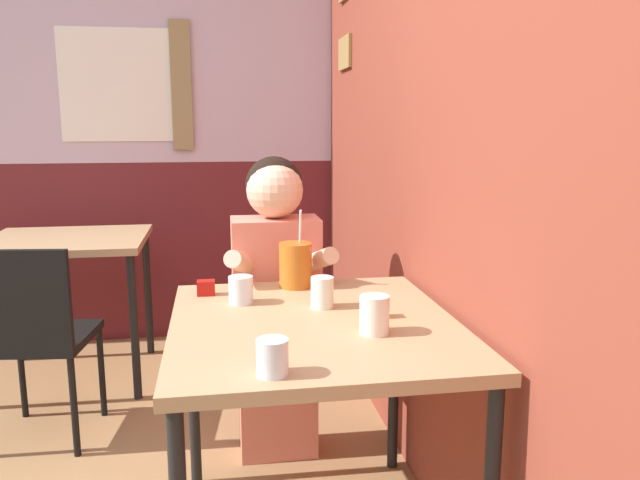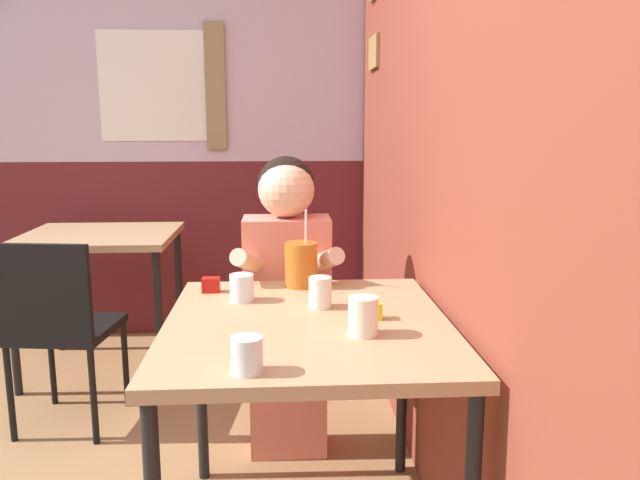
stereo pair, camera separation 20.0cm
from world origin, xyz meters
name	(u,v)px [view 1 (the left image)]	position (x,y,z in m)	size (l,w,h in m)	color
brick_wall_right	(390,119)	(1.19, 1.24, 1.35)	(0.08, 4.47, 2.70)	brown
back_wall	(138,119)	(-0.01, 2.50, 1.36)	(5.31, 0.09, 2.70)	silver
main_table	(314,343)	(0.72, 0.34, 0.69)	(0.84, 0.94, 0.76)	tan
background_table	(68,254)	(-0.32, 1.89, 0.67)	(0.79, 0.71, 0.76)	tan
chair_near_window	(33,330)	(-0.32, 1.18, 0.50)	(0.45, 0.45, 0.86)	black
person_seated	(276,298)	(0.66, 0.97, 0.65)	(0.42, 0.42, 1.21)	#EA7F6B
cocktail_pitcher	(296,265)	(0.71, 0.73, 0.84)	(0.12, 0.12, 0.28)	#C6661E
glass_near_pitcher	(241,290)	(0.51, 0.55, 0.80)	(0.08, 0.08, 0.09)	silver
glass_center	(322,292)	(0.76, 0.46, 0.81)	(0.07, 0.07, 0.10)	silver
glass_far_side	(374,315)	(0.86, 0.20, 0.81)	(0.08, 0.08, 0.11)	silver
glass_by_brick	(272,357)	(0.56, -0.05, 0.80)	(0.08, 0.08, 0.09)	silver
condiment_ketchup	(206,288)	(0.40, 0.67, 0.79)	(0.06, 0.04, 0.05)	#B7140F
condiment_mustard	(377,309)	(0.91, 0.34, 0.79)	(0.06, 0.04, 0.05)	yellow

